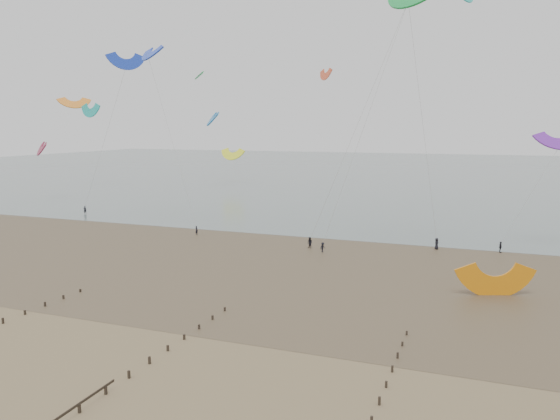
{
  "coord_description": "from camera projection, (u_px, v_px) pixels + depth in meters",
  "views": [
    {
      "loc": [
        27.81,
        -35.25,
        18.37
      ],
      "look_at": [
        3.89,
        28.0,
        8.0
      ],
      "focal_mm": 35.0,
      "sensor_mm": 36.0,
      "label": 1
    }
  ],
  "objects": [
    {
      "name": "kites_airborne",
      "position": [
        330.0,
        108.0,
        130.92
      ],
      "size": [
        225.19,
        110.16,
        40.83
      ],
      "color": "purple",
      "rests_on": "ground"
    },
    {
      "name": "ground",
      "position": [
        117.0,
        351.0,
        45.1
      ],
      "size": [
        500.0,
        500.0,
        0.0
      ],
      "primitive_type": "plane",
      "color": "brown",
      "rests_on": "ground"
    },
    {
      "name": "kitesurfers",
      "position": [
        463.0,
        245.0,
        81.82
      ],
      "size": [
        121.16,
        18.6,
        1.75
      ],
      "color": "black",
      "rests_on": "ground"
    },
    {
      "name": "grounded_kite",
      "position": [
        494.0,
        295.0,
        59.94
      ],
      "size": [
        8.81,
        7.84,
        4.02
      ],
      "primitive_type": null,
      "rotation": [
        1.54,
        0.0,
        0.35
      ],
      "color": "orange",
      "rests_on": "ground"
    },
    {
      "name": "kitesurfer_lead",
      "position": [
        197.0,
        230.0,
        93.36
      ],
      "size": [
        0.66,
        0.56,
        1.55
      ],
      "primitive_type": "imported",
      "rotation": [
        0.0,
        0.0,
        2.76
      ],
      "color": "black",
      "rests_on": "ground"
    },
    {
      "name": "sea_and_shore",
      "position": [
        244.0,
        256.0,
        78.33
      ],
      "size": [
        500.0,
        665.0,
        0.03
      ],
      "color": "#475654",
      "rests_on": "ground"
    }
  ]
}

